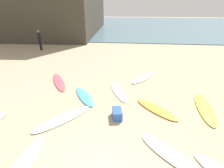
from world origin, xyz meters
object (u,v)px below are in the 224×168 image
(beachgoer_near, at_px, (39,39))
(surfboard_3, at_px, (205,109))
(surfboard_0, at_px, (63,119))
(surfboard_10, at_px, (118,91))
(beach_cooler, at_px, (117,114))
(surfboard_5, at_px, (84,96))
(surfboard_1, at_px, (143,78))
(surfboard_6, at_px, (59,82))
(surfboard_7, at_px, (156,109))
(surfboard_2, at_px, (171,155))

(beachgoer_near, bearing_deg, surfboard_3, -179.38)
(surfboard_0, xyz_separation_m, surfboard_10, (1.95, 2.48, -0.00))
(beachgoer_near, bearing_deg, beach_cooler, 167.23)
(surfboard_5, height_order, beach_cooler, beach_cooler)
(surfboard_1, distance_m, beachgoer_near, 10.96)
(surfboard_1, bearing_deg, surfboard_6, 47.66)
(surfboard_5, relative_size, beach_cooler, 3.50)
(surfboard_10, height_order, beachgoer_near, beachgoer_near)
(surfboard_1, relative_size, surfboard_5, 1.07)
(surfboard_1, bearing_deg, beach_cooler, 107.70)
(surfboard_6, relative_size, surfboard_7, 1.30)
(surfboard_5, bearing_deg, surfboard_10, -7.93)
(surfboard_0, xyz_separation_m, surfboard_5, (0.39, 1.75, -0.00))
(surfboard_5, distance_m, surfboard_7, 3.34)
(surfboard_1, bearing_deg, beachgoer_near, 3.02)
(surfboard_3, xyz_separation_m, surfboard_6, (-7.13, 1.92, -0.00))
(surfboard_2, bearing_deg, beach_cooler, -90.64)
(surfboard_1, relative_size, surfboard_2, 1.02)
(surfboard_1, bearing_deg, surfboard_7, 131.37)
(surfboard_1, bearing_deg, surfboard_2, 129.84)
(beachgoer_near, xyz_separation_m, beach_cooler, (8.04, -9.70, -0.88))
(surfboard_3, relative_size, beach_cooler, 4.32)
(surfboard_6, xyz_separation_m, beach_cooler, (3.52, -2.86, 0.14))
(surfboard_2, height_order, surfboard_5, surfboard_2)
(surfboard_7, height_order, beach_cooler, beach_cooler)
(surfboard_3, distance_m, surfboard_7, 2.04)
(surfboard_0, xyz_separation_m, surfboard_3, (5.67, 1.28, 0.00))
(surfboard_1, height_order, surfboard_5, surfboard_1)
(surfboard_10, xyz_separation_m, beachgoer_near, (-7.93, 7.57, 1.02))
(surfboard_10, bearing_deg, beach_cooler, 72.87)
(surfboard_6, height_order, beachgoer_near, beachgoer_near)
(surfboard_1, relative_size, surfboard_7, 1.07)
(surfboard_5, height_order, surfboard_7, surfboard_7)
(surfboard_0, relative_size, surfboard_7, 1.20)
(surfboard_0, distance_m, surfboard_6, 3.52)
(surfboard_0, bearing_deg, surfboard_7, -123.71)
(surfboard_5, relative_size, surfboard_7, 1.00)
(surfboard_7, bearing_deg, surfboard_3, 142.54)
(surfboard_10, bearing_deg, surfboard_3, 142.11)
(surfboard_2, height_order, surfboard_6, surfboard_2)
(surfboard_2, relative_size, beachgoer_near, 1.12)
(surfboard_5, distance_m, beachgoer_near, 10.51)
(surfboard_5, height_order, surfboard_6, surfboard_6)
(surfboard_6, bearing_deg, surfboard_7, -54.51)
(surfboard_3, xyz_separation_m, beachgoer_near, (-11.65, 8.77, 1.02))
(surfboard_3, xyz_separation_m, beach_cooler, (-3.61, -0.94, 0.14))
(surfboard_6, relative_size, surfboard_10, 1.14)
(surfboard_0, distance_m, surfboard_7, 3.78)
(surfboard_1, relative_size, beach_cooler, 3.73)
(surfboard_7, bearing_deg, surfboard_5, -58.05)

